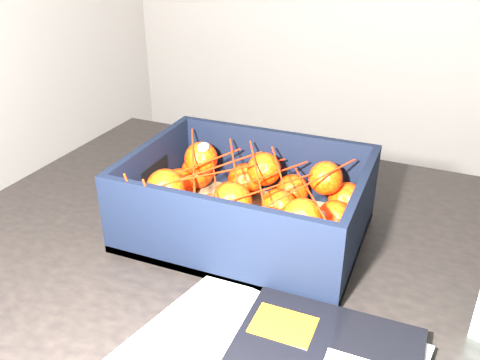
% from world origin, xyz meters
% --- Properties ---
extents(table, '(1.22, 0.83, 0.75)m').
position_xyz_m(table, '(-0.32, -0.05, 0.65)').
color(table, black).
rests_on(table, ground).
extents(produce_crate, '(0.36, 0.27, 0.13)m').
position_xyz_m(produce_crate, '(-0.44, -0.02, 0.79)').
color(produce_crate, olive).
rests_on(produce_crate, table).
extents(clementine_heap, '(0.34, 0.25, 0.11)m').
position_xyz_m(clementine_heap, '(-0.45, -0.02, 0.80)').
color(clementine_heap, '#F22C05').
rests_on(clementine_heap, produce_crate).
extents(mesh_net, '(0.29, 0.24, 0.09)m').
position_xyz_m(mesh_net, '(-0.45, -0.03, 0.85)').
color(mesh_net, red).
rests_on(mesh_net, clementine_heap).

